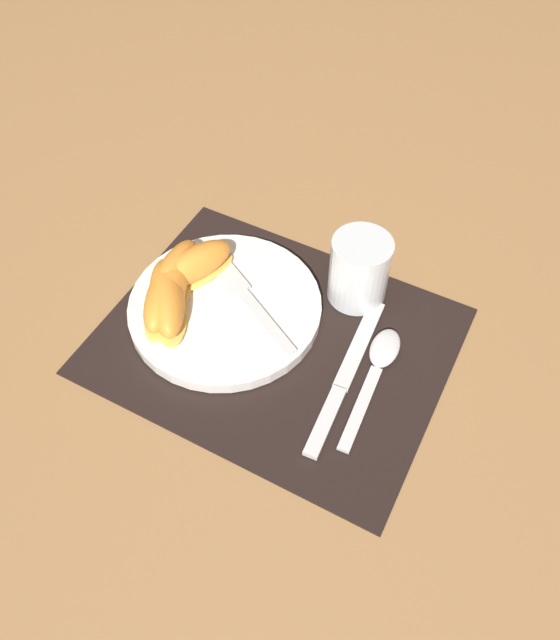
# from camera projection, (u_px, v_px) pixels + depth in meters

# --- Properties ---
(ground_plane) EXTENTS (3.00, 3.00, 0.00)m
(ground_plane) POSITION_uv_depth(u_px,v_px,m) (275.00, 341.00, 0.76)
(ground_plane) COLOR #A37547
(placemat) EXTENTS (0.41, 0.32, 0.00)m
(placemat) POSITION_uv_depth(u_px,v_px,m) (275.00, 340.00, 0.76)
(placemat) COLOR black
(placemat) RESTS_ON ground_plane
(plate) EXTENTS (0.24, 0.24, 0.02)m
(plate) POSITION_uv_depth(u_px,v_px,m) (225.00, 307.00, 0.78)
(plate) COLOR white
(plate) RESTS_ON placemat
(juice_glass) EXTENTS (0.07, 0.07, 0.09)m
(juice_glass) POSITION_uv_depth(u_px,v_px,m) (359.00, 273.00, 0.77)
(juice_glass) COLOR silver
(juice_glass) RESTS_ON placemat
(knife) EXTENTS (0.03, 0.23, 0.01)m
(knife) POSITION_uv_depth(u_px,v_px,m) (345.00, 377.00, 0.72)
(knife) COLOR silver
(knife) RESTS_ON placemat
(spoon) EXTENTS (0.04, 0.17, 0.01)m
(spoon) POSITION_uv_depth(u_px,v_px,m) (379.00, 363.00, 0.73)
(spoon) COLOR silver
(spoon) RESTS_ON placemat
(fork) EXTENTS (0.17, 0.10, 0.00)m
(fork) POSITION_uv_depth(u_px,v_px,m) (245.00, 296.00, 0.77)
(fork) COLOR silver
(fork) RESTS_ON plate
(citrus_wedge_0) EXTENTS (0.09, 0.12, 0.04)m
(citrus_wedge_0) POSITION_uv_depth(u_px,v_px,m) (194.00, 266.00, 0.78)
(citrus_wedge_0) COLOR #F7C656
(citrus_wedge_0) RESTS_ON plate
(citrus_wedge_1) EXTENTS (0.05, 0.11, 0.04)m
(citrus_wedge_1) POSITION_uv_depth(u_px,v_px,m) (175.00, 273.00, 0.77)
(citrus_wedge_1) COLOR #F7C656
(citrus_wedge_1) RESTS_ON plate
(citrus_wedge_2) EXTENTS (0.09, 0.14, 0.04)m
(citrus_wedge_2) POSITION_uv_depth(u_px,v_px,m) (167.00, 293.00, 0.76)
(citrus_wedge_2) COLOR #F7C656
(citrus_wedge_2) RESTS_ON plate
(citrus_wedge_3) EXTENTS (0.11, 0.13, 0.04)m
(citrus_wedge_3) POSITION_uv_depth(u_px,v_px,m) (167.00, 299.00, 0.75)
(citrus_wedge_3) COLOR #F7C656
(citrus_wedge_3) RESTS_ON plate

